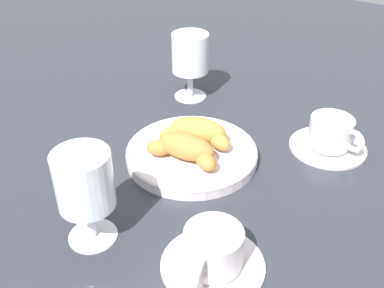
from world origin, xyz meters
TOP-DOWN VIEW (x-y plane):
  - ground_plane at (0.00, 0.00)m, footprint 2.20×2.20m
  - pastry_plate at (0.01, -0.00)m, footprint 0.23×0.23m
  - croissant_large at (0.02, -0.02)m, footprint 0.13×0.09m
  - croissant_small at (0.01, 0.03)m, footprint 0.14×0.07m
  - coffee_cup_near at (-0.17, -0.16)m, footprint 0.14×0.14m
  - coffee_cup_far at (-0.14, 0.18)m, footprint 0.14×0.14m
  - juice_glass_left at (0.02, 0.23)m, footprint 0.08×0.08m
  - juice_glass_right at (0.15, -0.19)m, footprint 0.08×0.08m
  - sugar_packet at (0.12, 0.14)m, footprint 0.06×0.05m

SIDE VIEW (x-z plane):
  - ground_plane at x=0.00m, z-range 0.00..0.00m
  - sugar_packet at x=0.12m, z-range 0.00..0.01m
  - pastry_plate at x=0.01m, z-range 0.00..0.02m
  - coffee_cup_near at x=-0.17m, z-range 0.00..0.06m
  - coffee_cup_far at x=-0.14m, z-range 0.00..0.06m
  - croissant_large at x=0.02m, z-range 0.02..0.06m
  - croissant_small at x=0.01m, z-range 0.02..0.06m
  - juice_glass_left at x=0.02m, z-range 0.02..0.16m
  - juice_glass_right at x=0.15m, z-range 0.02..0.16m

